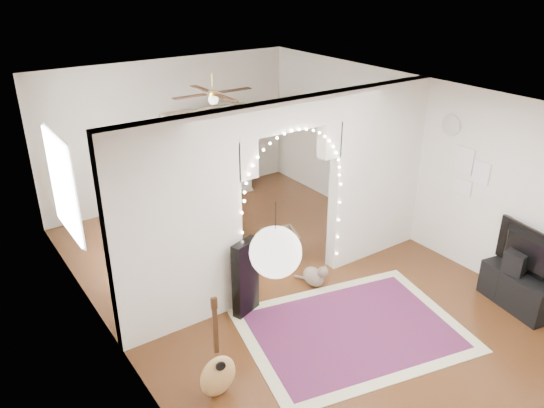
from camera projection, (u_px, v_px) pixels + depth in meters
floor at (287, 283)px, 7.70m from camera, size 7.50×7.50×0.00m
ceiling at (290, 99)px, 6.58m from camera, size 5.00×7.50×0.02m
wall_back at (170, 132)px, 9.95m from camera, size 5.00×0.02×2.70m
wall_left at (106, 250)px, 5.85m from camera, size 0.02×7.50×2.70m
wall_right at (415, 162)px, 8.44m from camera, size 0.02×7.50×2.70m
divider_wall at (289, 193)px, 7.11m from camera, size 5.00×0.20×2.70m
fairy_lights at (295, 187)px, 6.96m from camera, size 1.64×0.04×1.60m
window at (62, 186)px, 7.15m from camera, size 0.04×1.20×1.40m
wall_clock at (452, 125)px, 7.67m from camera, size 0.03×0.31×0.31m
picture_frames at (469, 172)px, 7.62m from camera, size 0.02×0.50×0.70m
paper_lantern at (276, 252)px, 3.99m from camera, size 0.40×0.40×0.40m
ceiling_fan at (213, 93)px, 8.21m from camera, size 1.10×1.10×0.30m
area_rug at (352, 330)px, 6.70m from camera, size 3.06×2.54×0.02m
guitar_case at (245, 278)px, 6.85m from camera, size 0.42×0.26×1.05m
acoustic_guitar at (217, 361)px, 5.52m from camera, size 0.45×0.24×1.06m
tabby_cat at (315, 276)px, 7.59m from camera, size 0.35×0.56×0.37m
floor_speaker at (513, 278)px, 7.09m from camera, size 0.34×0.31×0.79m
media_console at (518, 290)px, 7.09m from camera, size 0.57×1.06×0.50m
tv at (526, 254)px, 6.85m from camera, size 0.33×1.08×0.62m
bookcase at (208, 153)px, 10.30m from camera, size 1.74×0.68×1.74m
dining_table at (161, 175)px, 9.76m from camera, size 1.33×1.02×0.76m
flower_vase at (160, 166)px, 9.69m from camera, size 0.21×0.21×0.19m
dining_chair_left at (280, 246)px, 8.22m from camera, size 0.65×0.66×0.47m
dining_chair_right at (217, 224)px, 8.93m from camera, size 0.58×0.59×0.46m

